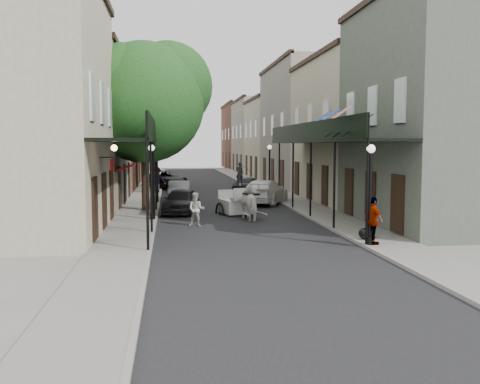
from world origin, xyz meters
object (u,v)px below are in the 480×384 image
object	(u,v)px
car_right_far	(247,186)
car_left_mid	(179,191)
lamppost_right_far	(270,169)
carriage	(233,193)
car_left_far	(165,180)
car_left_near	(181,201)
horse	(252,203)
tree_far	(157,121)
car_right_near	(265,192)
pedestrian_sidewalk_right	(373,221)
tree_near	(151,98)
pedestrian_walking	(196,209)
lamppost_left	(152,181)
pedestrian_sidewalk_left	(157,180)
lamppost_right_near	(370,193)

from	to	relation	value
car_right_far	car_left_mid	bearing A→B (deg)	50.29
lamppost_right_far	carriage	size ratio (longest dim) A/B	1.28
lamppost_right_far	car_left_mid	xyz separation A→B (m)	(-6.70, -2.17, -1.38)
carriage	car_left_far	xyz separation A→B (m)	(-3.89, 18.19, -0.35)
car_left_near	car_left_far	world-z (taller)	car_left_far
horse	car_left_far	bearing A→B (deg)	-91.33
tree_far	car_right_near	distance (m)	13.99
pedestrian_sidewalk_right	car_left_mid	distance (m)	19.10
tree_near	pedestrian_sidewalk_right	size ratio (longest dim) A/B	5.41
pedestrian_walking	pedestrian_sidewalk_right	xyz separation A→B (m)	(6.23, -6.13, 0.21)
lamppost_left	car_left_mid	xyz separation A→B (m)	(1.50, 9.83, -1.38)
tree_near	car_left_mid	bearing A→B (deg)	74.23
tree_far	horse	distance (m)	19.54
car_left_mid	pedestrian_sidewalk_left	bearing A→B (deg)	108.50
pedestrian_sidewalk_right	car_right_far	distance (m)	21.06
carriage	car_left_near	world-z (taller)	carriage
pedestrian_sidewalk_left	pedestrian_sidewalk_right	distance (m)	24.91
tree_far	car_left_near	size ratio (longest dim) A/B	2.06
horse	car_left_mid	bearing A→B (deg)	-83.87
tree_near	pedestrian_sidewalk_left	size ratio (longest dim) A/B	4.87
carriage	lamppost_right_near	bearing A→B (deg)	-83.87
lamppost_right_near	pedestrian_sidewalk_left	bearing A→B (deg)	109.50
carriage	pedestrian_walking	distance (m)	5.06
lamppost_left	pedestrian_sidewalk_right	xyz separation A→B (m)	(8.33, -8.00, -1.04)
tree_far	pedestrian_sidewalk_left	xyz separation A→B (m)	(0.05, -2.74, -4.73)
tree_far	pedestrian_sidewalk_left	world-z (taller)	tree_far
car_left_near	car_left_far	bearing A→B (deg)	104.51
car_left_far	tree_near	bearing A→B (deg)	-116.26
pedestrian_sidewalk_left	lamppost_right_near	bearing A→B (deg)	111.86
carriage	pedestrian_walking	world-z (taller)	carriage
pedestrian_walking	car_right_far	bearing A→B (deg)	84.26
tree_near	car_left_near	distance (m)	6.11
car_left_near	lamppost_left	bearing A→B (deg)	-105.26
pedestrian_sidewalk_left	car_right_far	size ratio (longest dim) A/B	0.45
lamppost_right_far	carriage	bearing A→B (deg)	-112.14
car_left_near	lamppost_right_far	bearing A→B (deg)	64.64
tree_far	car_left_far	xyz separation A→B (m)	(0.65, 2.65, -5.06)
car_right_near	lamppost_right_near	bearing A→B (deg)	118.85
tree_far	pedestrian_sidewalk_left	size ratio (longest dim) A/B	4.35
lamppost_right_far	car_left_mid	world-z (taller)	lamppost_right_far
tree_near	pedestrian_walking	bearing A→B (deg)	-70.02
car_left_far	car_right_far	distance (m)	9.98
tree_near	car_left_far	size ratio (longest dim) A/B	1.73
car_right_far	carriage	bearing A→B (deg)	96.38
car_left_near	horse	bearing A→B (deg)	-29.10
car_left_near	car_right_near	bearing A→B (deg)	49.07
lamppost_left	horse	bearing A→B (deg)	0.00
horse	carriage	bearing A→B (deg)	-90.00
lamppost_right_near	car_right_near	size ratio (longest dim) A/B	0.69
pedestrian_walking	car_right_near	world-z (taller)	pedestrian_walking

